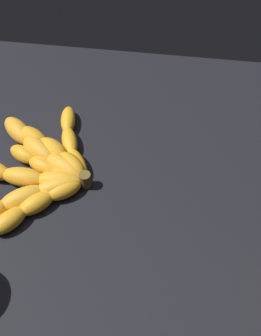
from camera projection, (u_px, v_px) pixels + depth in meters
The scene contains 2 objects.
ground_plane at pixel (124, 177), 69.32cm from camera, with size 99.24×70.00×4.43cm, color black.
banana_bunch at pixel (40, 168), 65.75cm from camera, with size 22.29×30.59×3.68cm.
Camera 1 is at (6.49, -39.51, 54.41)cm, focal length 39.70 mm.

